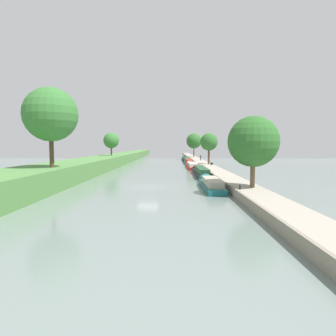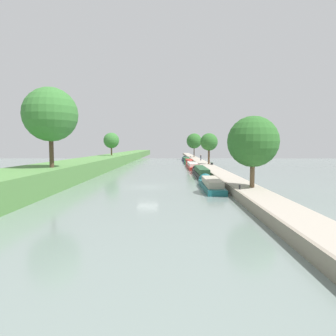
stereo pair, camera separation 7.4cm
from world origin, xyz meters
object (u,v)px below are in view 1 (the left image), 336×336
Objects in this scene: narrowboat_black at (201,172)px; narrowboat_red at (192,165)px; narrowboat_green at (189,162)px; narrowboat_teal at (211,184)px; mooring_bollard_far at (190,157)px; person_walking at (201,157)px; park_bench at (212,163)px; narrowboat_navy at (185,159)px; mooring_bollard_near at (240,187)px.

narrowboat_red is (-0.30, 17.87, -0.09)m from narrowboat_black.
narrowboat_green is (-0.15, 33.36, -0.09)m from narrowboat_black.
mooring_bollard_far reaches higher than narrowboat_teal.
person_walking is at bearing 84.41° from narrowboat_black.
narrowboat_red reaches higher than park_bench.
narrowboat_teal is 32.81m from narrowboat_red.
person_walking is (3.60, 48.77, 1.21)m from narrowboat_teal.
narrowboat_navy reaches higher than narrowboat_teal.
narrowboat_black is at bearing -91.75° from mooring_bollard_far.
park_bench reaches higher than narrowboat_navy.
narrowboat_teal is 7.61× the size of park_bench.
narrowboat_navy reaches higher than mooring_bollard_far.
mooring_bollard_far is at bearing 93.21° from park_bench.
park_bench is at bearing -86.79° from mooring_bollard_far.
mooring_bollard_far is at bearing 94.24° from person_walking.
mooring_bollard_near is at bearing -88.34° from narrowboat_navy.
narrowboat_red is at bearing -90.57° from narrowboat_green.
narrowboat_black is 17.87m from narrowboat_red.
narrowboat_navy is (-0.18, 14.87, -0.02)m from narrowboat_green.
mooring_bollard_near reaches higher than narrowboat_teal.
narrowboat_navy is (-0.03, 30.36, -0.03)m from narrowboat_red.
park_bench is (4.10, -17.95, 0.67)m from narrowboat_green.
park_bench reaches higher than narrowboat_teal.
narrowboat_red is 16.41m from person_walking.
mooring_bollard_near is 37.07m from park_bench.
park_bench is at bearing 86.51° from mooring_bollard_near.
park_bench is at bearing 82.04° from narrowboat_teal.
narrowboat_black reaches higher than park_bench.
mooring_bollard_far is at bearing 74.69° from narrowboat_navy.
person_walking reaches higher than narrowboat_red.
person_walking is 55.46m from mooring_bollard_near.
narrowboat_black is 1.02× the size of narrowboat_navy.
narrowboat_navy is at bearing 97.43° from park_bench.
narrowboat_teal is 48.92m from person_walking.
narrowboat_teal is 25.38× the size of mooring_bollard_far.
narrowboat_green reaches higher than mooring_bollard_far.
narrowboat_navy is 7.70m from mooring_bollard_far.
mooring_bollard_near is at bearing -85.51° from narrowboat_black.
park_bench is at bearing -88.01° from person_walking.
mooring_bollard_far is (1.70, 55.63, 0.46)m from narrowboat_black.
narrowboat_black is at bearing 94.49° from mooring_bollard_near.
narrowboat_green reaches higher than mooring_bollard_near.
narrowboat_navy is at bearing 91.66° from mooring_bollard_near.
narrowboat_red is 1.04× the size of narrowboat_navy.
narrowboat_teal is 14.94m from narrowboat_black.
person_walking is 18.44m from park_bench.
mooring_bollard_far is (2.00, 37.76, 0.55)m from narrowboat_red.
narrowboat_navy is at bearing 104.20° from person_walking.
narrowboat_navy is 10.02× the size of person_walking.
mooring_bollard_near is 0.30× the size of park_bench.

